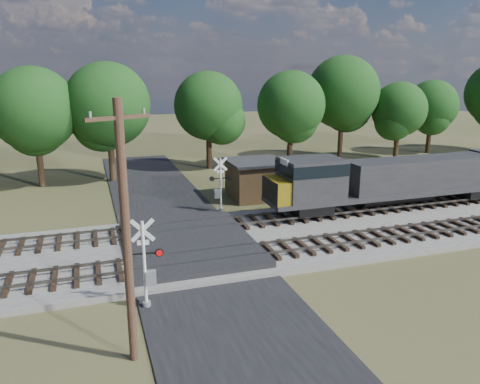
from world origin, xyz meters
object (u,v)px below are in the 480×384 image
object	(u,v)px
crossing_signal_near	(147,271)
crossing_signal_far	(220,189)
utility_pole	(126,230)
equipment_shed	(256,179)

from	to	relation	value
crossing_signal_near	crossing_signal_far	xyz separation A→B (m)	(6.69, 12.30, -0.02)
crossing_signal_far	crossing_signal_near	bearing A→B (deg)	65.08
utility_pole	equipment_shed	world-z (taller)	utility_pole
utility_pole	equipment_shed	size ratio (longest dim) A/B	2.05
crossing_signal_near	equipment_shed	distance (m)	18.41
crossing_signal_near	equipment_shed	xyz separation A→B (m)	(10.48, 15.13, -0.17)
crossing_signal_far	utility_pole	size ratio (longest dim) A/B	0.44
crossing_signal_near	equipment_shed	world-z (taller)	crossing_signal_near
crossing_signal_near	equipment_shed	size ratio (longest dim) A/B	0.91
crossing_signal_near	utility_pole	distance (m)	4.85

